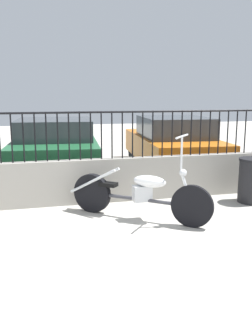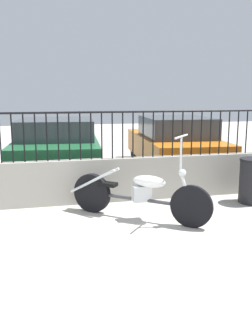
# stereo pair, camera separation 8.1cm
# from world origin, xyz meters

# --- Properties ---
(ground_plane) EXTENTS (40.00, 40.00, 0.00)m
(ground_plane) POSITION_xyz_m (0.00, 0.00, 0.00)
(ground_plane) COLOR #ADA89E
(low_wall) EXTENTS (10.28, 0.18, 0.78)m
(low_wall) POSITION_xyz_m (0.00, 2.80, 0.39)
(low_wall) COLOR #9E998E
(low_wall) RESTS_ON ground_plane
(fence_railing) EXTENTS (10.28, 0.04, 0.83)m
(fence_railing) POSITION_xyz_m (-0.00, 2.80, 1.33)
(fence_railing) COLOR black
(fence_railing) RESTS_ON low_wall
(motorcycle_dark_grey) EXTENTS (1.88, 1.61, 1.34)m
(motorcycle_dark_grey) POSITION_xyz_m (1.04, 1.81, 0.40)
(motorcycle_dark_grey) COLOR black
(motorcycle_dark_grey) RESTS_ON ground_plane
(car_green) EXTENTS (2.24, 4.16, 1.34)m
(car_green) POSITION_xyz_m (0.11, 5.29, 0.68)
(car_green) COLOR black
(car_green) RESTS_ON ground_plane
(car_orange) EXTENTS (2.11, 4.29, 1.34)m
(car_orange) POSITION_xyz_m (3.07, 5.35, 0.67)
(car_orange) COLOR black
(car_orange) RESTS_ON ground_plane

